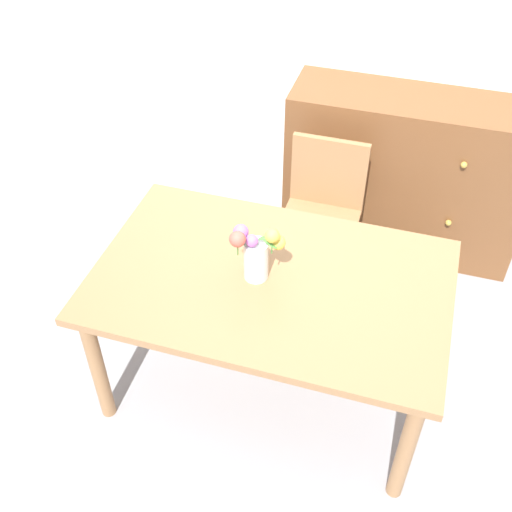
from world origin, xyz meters
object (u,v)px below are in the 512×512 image
(dining_table, at_px, (271,292))
(flower_vase, at_px, (256,251))
(chair_far, at_px, (322,208))
(dresser, at_px, (405,174))

(dining_table, xyz_separation_m, flower_vase, (-0.06, -0.02, 0.24))
(dining_table, bearing_deg, flower_vase, -166.33)
(chair_far, height_order, dresser, dresser)
(dining_table, height_order, chair_far, chair_far)
(dining_table, height_order, dresser, dresser)
(dresser, bearing_deg, dining_table, -108.94)
(chair_far, relative_size, flower_vase, 2.90)
(flower_vase, bearing_deg, dining_table, 13.67)
(chair_far, bearing_deg, flower_vase, 81.80)
(dresser, relative_size, flower_vase, 4.53)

